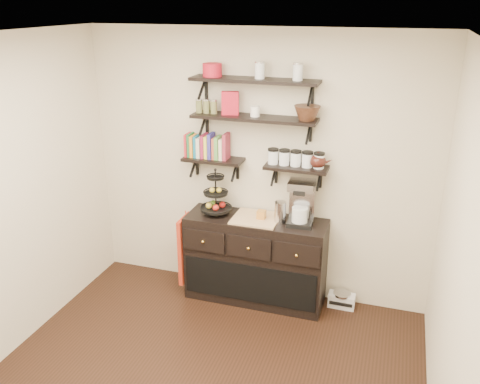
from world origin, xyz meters
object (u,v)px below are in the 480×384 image
radio (342,300)px  sideboard (256,259)px  coffee_maker (301,203)px  fruit_stand (216,199)px

radio → sideboard: bearing=-172.6°
sideboard → coffee_maker: size_ratio=3.16×
fruit_stand → coffee_maker: fruit_stand is taller
sideboard → coffee_maker: 0.79m
radio → coffee_maker: bearing=-169.5°
sideboard → fruit_stand: bearing=179.6°
sideboard → radio: 0.96m
coffee_maker → radio: coffee_maker is taller
sideboard → fruit_stand: fruit_stand is taller
sideboard → radio: bearing=7.1°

